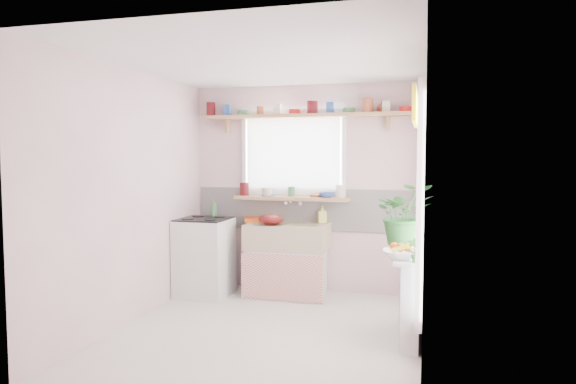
# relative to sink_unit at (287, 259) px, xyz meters

# --- Properties ---
(room) EXTENTS (3.20, 3.20, 3.20)m
(room) POSITION_rel_sink_unit_xyz_m (0.81, -0.43, 0.94)
(room) COLOR silver
(room) RESTS_ON ground
(sink_unit) EXTENTS (0.95, 0.65, 1.11)m
(sink_unit) POSITION_rel_sink_unit_xyz_m (0.00, 0.00, 0.00)
(sink_unit) COLOR white
(sink_unit) RESTS_ON ground
(cooker) EXTENTS (0.58, 0.58, 0.93)m
(cooker) POSITION_rel_sink_unit_xyz_m (-0.95, -0.24, 0.03)
(cooker) COLOR white
(cooker) RESTS_ON ground
(radiator_ledge) EXTENTS (0.22, 0.95, 0.78)m
(radiator_ledge) POSITION_rel_sink_unit_xyz_m (1.45, -1.09, -0.03)
(radiator_ledge) COLOR white
(radiator_ledge) RESTS_ON ground
(windowsill) EXTENTS (1.40, 0.22, 0.04)m
(windowsill) POSITION_rel_sink_unit_xyz_m (-0.00, 0.19, 0.71)
(windowsill) COLOR tan
(windowsill) RESTS_ON room
(pine_shelf) EXTENTS (2.52, 0.24, 0.04)m
(pine_shelf) POSITION_rel_sink_unit_xyz_m (0.15, 0.18, 1.69)
(pine_shelf) COLOR tan
(pine_shelf) RESTS_ON room
(shelf_crockery) EXTENTS (2.47, 0.11, 0.12)m
(shelf_crockery) POSITION_rel_sink_unit_xyz_m (0.11, 0.18, 1.76)
(shelf_crockery) COLOR #590F14
(shelf_crockery) RESTS_ON pine_shelf
(sill_crockery) EXTENTS (1.35, 0.11, 0.12)m
(sill_crockery) POSITION_rel_sink_unit_xyz_m (-0.00, 0.19, 0.78)
(sill_crockery) COLOR #590F14
(sill_crockery) RESTS_ON windowsill
(dish_tray) EXTENTS (0.53, 0.47, 0.04)m
(dish_tray) POSITION_rel_sink_unit_xyz_m (-0.38, 0.21, 0.44)
(dish_tray) COLOR #FC5C16
(dish_tray) RESTS_ON sink_unit
(colander) EXTENTS (0.37, 0.37, 0.13)m
(colander) POSITION_rel_sink_unit_xyz_m (-0.17, -0.12, 0.48)
(colander) COLOR #560F0E
(colander) RESTS_ON sink_unit
(jade_plant) EXTENTS (0.65, 0.60, 0.61)m
(jade_plant) POSITION_rel_sink_unit_xyz_m (1.36, -0.69, 0.65)
(jade_plant) COLOR #275F26
(jade_plant) RESTS_ON radiator_ledge
(fruit_bowl) EXTENTS (0.35, 0.35, 0.07)m
(fruit_bowl) POSITION_rel_sink_unit_xyz_m (1.36, -1.37, 0.38)
(fruit_bowl) COLOR silver
(fruit_bowl) RESTS_ON radiator_ledge
(herb_pot) EXTENTS (0.11, 0.08, 0.20)m
(herb_pot) POSITION_rel_sink_unit_xyz_m (1.48, -1.49, 0.44)
(herb_pot) COLOR #2F6428
(herb_pot) RESTS_ON radiator_ledge
(soap_bottle_sink) EXTENTS (0.12, 0.12, 0.21)m
(soap_bottle_sink) POSITION_rel_sink_unit_xyz_m (0.37, 0.21, 0.52)
(soap_bottle_sink) COLOR #E2DB64
(soap_bottle_sink) RESTS_ON sink_unit
(sill_cup) EXTENTS (0.15, 0.15, 0.10)m
(sill_cup) POSITION_rel_sink_unit_xyz_m (-0.29, 0.13, 0.78)
(sill_cup) COLOR beige
(sill_cup) RESTS_ON windowsill
(sill_bowl) EXTENTS (0.23, 0.23, 0.06)m
(sill_bowl) POSITION_rel_sink_unit_xyz_m (0.45, 0.13, 0.76)
(sill_bowl) COLOR #314E9F
(sill_bowl) RESTS_ON windowsill
(shelf_vase) EXTENTS (0.16, 0.16, 0.14)m
(shelf_vase) POSITION_rel_sink_unit_xyz_m (1.06, 0.24, 1.78)
(shelf_vase) COLOR #A03F31
(shelf_vase) RESTS_ON pine_shelf
(cooker_bottle) EXTENTS (0.10, 0.10, 0.21)m
(cooker_bottle) POSITION_rel_sink_unit_xyz_m (-0.92, -0.02, 0.59)
(cooker_bottle) COLOR #3C7842
(cooker_bottle) RESTS_ON cooker
(fruit) EXTENTS (0.20, 0.14, 0.10)m
(fruit) POSITION_rel_sink_unit_xyz_m (1.37, -1.36, 0.44)
(fruit) COLOR #DD5312
(fruit) RESTS_ON fruit_bowl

